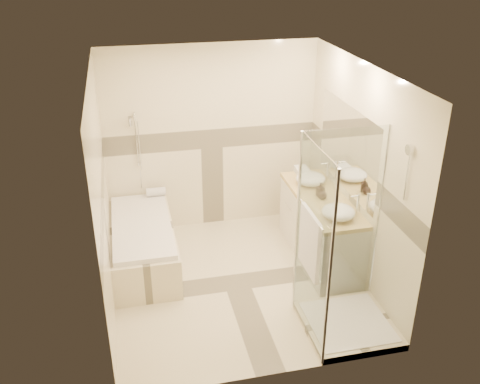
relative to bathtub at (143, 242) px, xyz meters
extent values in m
cube|color=beige|center=(1.02, -0.65, -0.31)|extent=(2.80, 3.00, 0.01)
cube|color=white|center=(1.02, -0.65, 2.20)|extent=(2.80, 3.00, 0.01)
cube|color=beige|center=(1.02, 0.85, 0.94)|extent=(2.80, 0.01, 2.50)
cube|color=beige|center=(1.02, -2.15, 0.94)|extent=(2.80, 0.01, 2.50)
cube|color=beige|center=(-0.38, -0.65, 0.94)|extent=(0.01, 3.00, 2.50)
cube|color=beige|center=(2.43, -0.65, 0.94)|extent=(0.01, 3.00, 2.50)
cube|color=white|center=(2.41, -0.35, 1.14)|extent=(0.01, 1.60, 1.00)
cylinder|color=silver|center=(0.05, 0.82, 1.04)|extent=(0.02, 0.02, 0.70)
cube|color=beige|center=(0.00, 0.00, -0.06)|extent=(0.75, 1.70, 0.50)
cube|color=white|center=(0.00, 0.00, 0.22)|extent=(0.69, 1.60, 0.06)
ellipsoid|color=white|center=(0.00, 0.00, 0.17)|extent=(0.56, 1.40, 0.16)
cube|color=silver|center=(2.15, -0.35, 0.09)|extent=(0.55, 1.60, 0.80)
cylinder|color=silver|center=(1.86, -0.75, 0.24)|extent=(0.01, 0.24, 0.01)
cylinder|color=silver|center=(1.86, 0.05, 0.24)|extent=(0.01, 0.24, 0.01)
cube|color=tan|center=(2.15, -0.35, 0.52)|extent=(0.57, 1.62, 0.05)
cube|color=beige|center=(1.97, -1.70, -0.27)|extent=(0.90, 0.90, 0.08)
cube|color=white|center=(1.97, -1.70, -0.22)|extent=(0.80, 0.80, 0.01)
cube|color=white|center=(1.53, -1.70, 0.73)|extent=(0.01, 0.90, 2.00)
cube|color=white|center=(1.97, -1.26, 0.73)|extent=(0.90, 0.01, 2.00)
cylinder|color=silver|center=(1.52, -2.15, 0.73)|extent=(0.03, 0.03, 2.00)
cylinder|color=silver|center=(1.52, -1.25, 0.73)|extent=(0.03, 0.03, 2.00)
cylinder|color=silver|center=(2.42, -1.25, 0.73)|extent=(0.03, 0.03, 2.00)
cylinder|color=silver|center=(2.38, -1.70, 1.64)|extent=(0.03, 0.10, 0.10)
cylinder|color=silver|center=(1.49, -1.70, 1.09)|extent=(0.02, 0.60, 0.02)
cube|color=silver|center=(1.49, -1.70, 0.79)|extent=(0.04, 0.48, 0.62)
ellipsoid|color=white|center=(2.13, 0.03, 0.62)|extent=(0.37, 0.37, 0.15)
ellipsoid|color=white|center=(2.13, -0.88, 0.62)|extent=(0.37, 0.37, 0.15)
cylinder|color=silver|center=(2.35, 0.03, 0.68)|extent=(0.03, 0.03, 0.28)
cylinder|color=silver|center=(2.30, 0.03, 0.81)|extent=(0.10, 0.02, 0.02)
cylinder|color=silver|center=(2.35, -0.88, 0.68)|extent=(0.03, 0.03, 0.27)
cylinder|color=silver|center=(2.31, -0.88, 0.79)|extent=(0.09, 0.02, 0.02)
imported|color=black|center=(2.13, -0.32, 0.63)|extent=(0.10, 0.10, 0.17)
imported|color=black|center=(2.13, -0.39, 0.61)|extent=(0.14, 0.14, 0.14)
cube|color=silver|center=(2.13, 0.34, 0.59)|extent=(0.17, 0.27, 0.08)
cylinder|color=silver|center=(0.24, 0.72, 0.31)|extent=(0.25, 0.11, 0.11)
camera|label=1|loc=(-0.08, -5.72, 3.39)|focal=40.00mm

